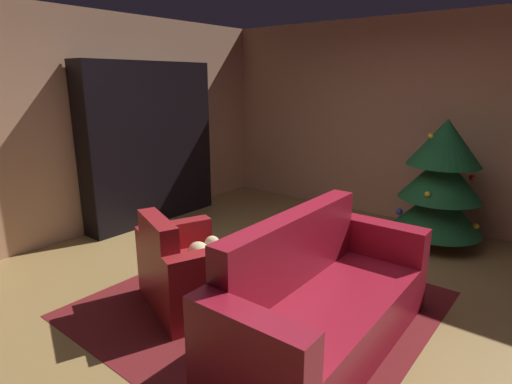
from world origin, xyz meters
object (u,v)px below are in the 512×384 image
at_px(coffee_table, 280,261).
at_px(book_stack_on_table, 272,252).
at_px(couch_red, 321,304).
at_px(armchair_red, 188,273).
at_px(bottle_on_table, 273,252).
at_px(bookshelf_unit, 157,145).
at_px(decorated_tree, 441,182).

relative_size(coffee_table, book_stack_on_table, 2.90).
bearing_deg(coffee_table, couch_red, -28.09).
bearing_deg(armchair_red, bottle_on_table, 30.18).
distance_m(bookshelf_unit, bottle_on_table, 2.90).
xyz_separation_m(coffee_table, bottle_on_table, (0.04, -0.16, 0.15)).
xyz_separation_m(armchair_red, couch_red, (1.17, 0.22, 0.03)).
distance_m(armchair_red, couch_red, 1.19).
bearing_deg(bottle_on_table, armchair_red, -149.82).
xyz_separation_m(couch_red, coffee_table, (-0.59, 0.31, 0.06)).
xyz_separation_m(book_stack_on_table, bottle_on_table, (0.10, -0.13, 0.07)).
height_order(couch_red, bottle_on_table, couch_red).
bearing_deg(bottle_on_table, book_stack_on_table, 128.95).
bearing_deg(bookshelf_unit, couch_red, -19.25).
bearing_deg(book_stack_on_table, bottle_on_table, -51.05).
distance_m(couch_red, decorated_tree, 2.57).
bearing_deg(book_stack_on_table, couch_red, -23.17).
xyz_separation_m(bookshelf_unit, coffee_table, (2.64, -0.81, -0.65)).
bearing_deg(couch_red, armchair_red, -169.46).
relative_size(bookshelf_unit, book_stack_on_table, 9.84).
height_order(bookshelf_unit, armchair_red, bookshelf_unit).
distance_m(armchair_red, decorated_tree, 3.05).
xyz_separation_m(bookshelf_unit, armchair_red, (2.06, -1.35, -0.73)).
bearing_deg(bookshelf_unit, decorated_tree, 23.00).
relative_size(couch_red, book_stack_on_table, 9.36).
bearing_deg(armchair_red, coffee_table, 42.18).
distance_m(armchair_red, bottle_on_table, 0.77).
height_order(book_stack_on_table, bottle_on_table, bottle_on_table).
xyz_separation_m(couch_red, book_stack_on_table, (-0.65, 0.28, 0.14)).
relative_size(couch_red, coffee_table, 3.23).
relative_size(couch_red, decorated_tree, 1.36).
distance_m(coffee_table, book_stack_on_table, 0.11).
distance_m(book_stack_on_table, decorated_tree, 2.38).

